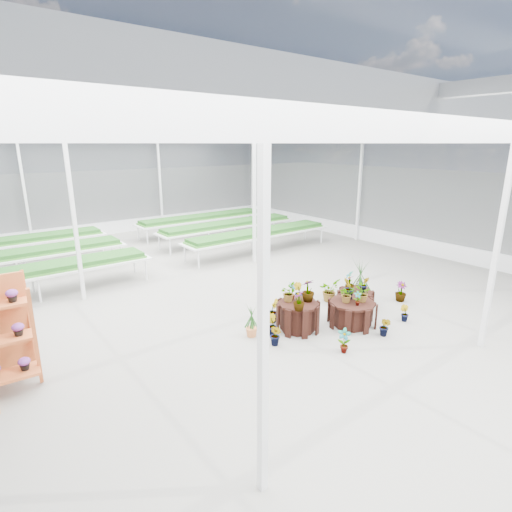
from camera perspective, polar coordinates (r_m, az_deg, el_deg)
ground_plane at (r=9.98m, az=0.07°, el=-9.06°), size 24.00×24.00×0.00m
greenhouse_shell at (r=9.26m, az=0.08°, el=3.67°), size 18.00×24.00×4.50m
steel_frame at (r=9.26m, az=0.08°, el=3.67°), size 18.00×24.00×4.50m
nursery_benches at (r=15.85m, az=-16.07°, el=1.39°), size 16.00×7.00×0.84m
plinth_tall at (r=9.41m, az=6.02°, el=-8.54°), size 1.26×1.26×0.67m
plinth_mid at (r=9.88m, az=13.55°, el=-7.95°), size 1.36×1.36×0.59m
plinth_low at (r=11.04m, az=14.00°, el=-5.88°), size 1.00×1.00×0.42m
nursery_plants at (r=10.22m, az=10.32°, el=-5.52°), size 4.91×3.02×1.26m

